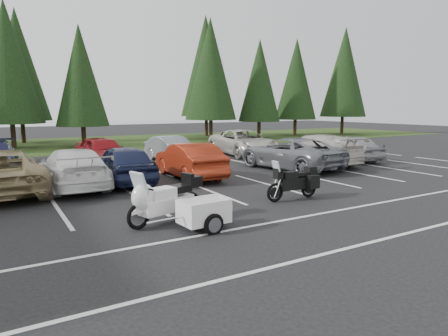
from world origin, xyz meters
TOP-DOWN VIEW (x-y plane):
  - ground at (0.00, 0.00)m, footprint 120.00×120.00m
  - grass_strip at (0.00, 24.00)m, footprint 80.00×16.00m
  - lake_water at (4.00, 55.00)m, footprint 70.00×50.00m
  - stall_markings at (0.00, 2.00)m, footprint 32.00×16.00m
  - conifer_4 at (-5.00, 22.90)m, footprint 4.80×4.80m
  - conifer_5 at (0.00, 21.60)m, footprint 4.14×4.14m
  - conifer_6 at (12.00, 22.10)m, footprint 4.93×4.93m
  - conifer_7 at (17.50, 21.80)m, footprint 4.27×4.27m
  - conifer_8 at (23.00, 22.60)m, footprint 4.53×4.53m
  - conifer_9 at (29.00, 21.30)m, footprint 5.19×5.19m
  - conifer_back_b at (-4.00, 27.50)m, footprint 4.97×4.97m
  - conifer_back_c at (14.00, 26.80)m, footprint 5.50×5.50m
  - car_near_2 at (-6.30, 4.49)m, footprint 2.83×5.93m
  - car_near_3 at (-3.84, 4.32)m, footprint 2.26×5.43m
  - car_near_4 at (-1.82, 4.39)m, footprint 2.13×4.84m
  - car_near_5 at (1.11, 4.14)m, footprint 1.90×4.89m
  - car_near_6 at (6.67, 3.81)m, footprint 3.26×6.08m
  - car_near_7 at (8.99, 4.40)m, footprint 2.58×5.87m
  - car_near_8 at (11.85, 4.65)m, footprint 2.30×4.73m
  - car_far_2 at (-1.44, 9.59)m, footprint 2.40×4.94m
  - car_far_3 at (2.57, 9.51)m, footprint 1.95×4.59m
  - car_far_4 at (7.89, 10.06)m, footprint 3.27×6.23m
  - touring_motorcycle at (-2.51, -1.98)m, footprint 2.92×1.62m
  - cargo_trailer at (-1.92, -3.09)m, footprint 1.85×1.14m
  - adventure_motorcycle at (2.29, -1.61)m, footprint 2.35×0.85m

SIDE VIEW (x-z plane):
  - ground at x=0.00m, z-range 0.00..0.00m
  - lake_water at x=4.00m, z-range -0.01..0.01m
  - stall_markings at x=0.00m, z-range 0.00..0.01m
  - grass_strip at x=0.00m, z-range 0.00..0.01m
  - cargo_trailer at x=-1.92m, z-range 0.00..0.82m
  - adventure_motorcycle at x=2.29m, z-range 0.00..1.42m
  - car_far_3 at x=2.57m, z-range 0.00..1.47m
  - touring_motorcycle at x=-2.51m, z-range 0.00..1.55m
  - car_near_8 at x=11.85m, z-range 0.00..1.56m
  - car_near_3 at x=-3.84m, z-range 0.00..1.57m
  - car_near_5 at x=1.11m, z-range 0.00..1.59m
  - car_near_4 at x=-1.82m, z-range 0.00..1.62m
  - car_near_6 at x=6.67m, z-range 0.00..1.62m
  - car_far_2 at x=-1.44m, z-range 0.00..1.62m
  - car_near_2 at x=-6.30m, z-range 0.00..1.63m
  - car_far_4 at x=7.89m, z-range 0.00..1.67m
  - car_near_7 at x=8.99m, z-range 0.00..1.68m
  - conifer_5 at x=0.00m, z-range 0.81..10.45m
  - conifer_7 at x=17.50m, z-range 0.84..10.78m
  - conifer_8 at x=23.00m, z-range 0.89..11.45m
  - conifer_4 at x=-5.00m, z-range 0.95..12.12m
  - conifer_6 at x=12.00m, z-range 0.97..12.45m
  - conifer_back_b at x=-4.00m, z-range 0.98..12.56m
  - conifer_9 at x=29.00m, z-range 1.02..13.12m
  - conifer_back_c at x=14.00m, z-range 1.09..13.90m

